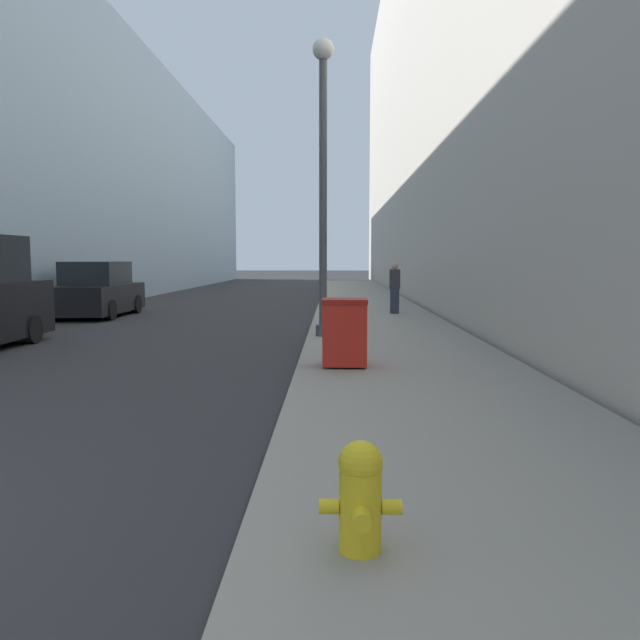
% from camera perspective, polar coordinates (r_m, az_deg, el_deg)
% --- Properties ---
extents(sidewalk_right, '(3.80, 60.00, 0.14)m').
position_cam_1_polar(sidewalk_right, '(21.14, 4.78, 0.65)').
color(sidewalk_right, gray).
rests_on(sidewalk_right, ground).
extents(building_left_glass, '(12.00, 60.00, 12.35)m').
position_cam_1_polar(building_left_glass, '(33.07, -26.88, 12.46)').
color(building_left_glass, '#849EB2').
rests_on(building_left_glass, ground).
extents(building_right_stone, '(12.00, 60.00, 20.43)m').
position_cam_1_polar(building_right_stone, '(31.59, 19.64, 20.57)').
color(building_right_stone, beige).
rests_on(building_right_stone, ground).
extents(fire_hydrant, '(0.50, 0.38, 0.67)m').
position_cam_1_polar(fire_hydrant, '(3.86, 3.72, -15.58)').
color(fire_hydrant, yellow).
rests_on(fire_hydrant, sidewalk_right).
extents(trash_bin, '(0.73, 0.66, 1.11)m').
position_cam_1_polar(trash_bin, '(10.12, 2.25, -1.08)').
color(trash_bin, red).
rests_on(trash_bin, sidewalk_right).
extents(lamppost, '(0.47, 0.47, 6.54)m').
position_cam_1_polar(lamppost, '(14.27, 0.28, 14.07)').
color(lamppost, '#4C4C51').
rests_on(lamppost, sidewalk_right).
extents(parked_sedan_near, '(1.98, 4.23, 1.80)m').
position_cam_1_polar(parked_sedan_near, '(21.71, -19.73, 2.44)').
color(parked_sedan_near, black).
rests_on(parked_sedan_near, ground).
extents(pedestrian_on_sidewalk, '(0.33, 0.21, 1.63)m').
position_cam_1_polar(pedestrian_on_sidewalk, '(20.16, 6.84, 2.92)').
color(pedestrian_on_sidewalk, '#2D3347').
rests_on(pedestrian_on_sidewalk, sidewalk_right).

